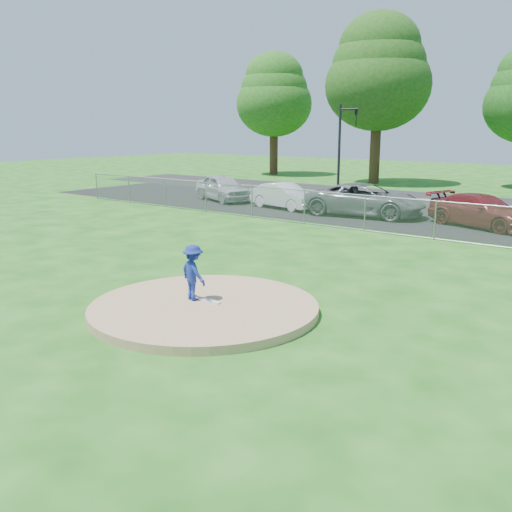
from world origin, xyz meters
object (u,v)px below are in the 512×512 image
at_px(parked_car_white, 285,196).
at_px(parked_car_gray, 366,200).
at_px(tree_far_left, 274,94).
at_px(parked_car_darkred, 482,211).
at_px(traffic_signal_left, 343,142).
at_px(traffic_cone, 323,206).
at_px(pitcher, 193,272).
at_px(parked_car_silver, 223,188).
at_px(tree_left, 379,72).

distance_m(parked_car_white, parked_car_gray, 4.61).
bearing_deg(parked_car_gray, parked_car_white, 86.12).
height_order(tree_far_left, parked_car_darkred, tree_far_left).
relative_size(traffic_signal_left, traffic_cone, 8.61).
height_order(traffic_signal_left, pitcher, traffic_signal_left).
distance_m(parked_car_silver, parked_car_white, 4.79).
distance_m(tree_left, pitcher, 33.48).
bearing_deg(parked_car_white, parked_car_silver, 94.19).
relative_size(traffic_signal_left, parked_car_gray, 0.98).
height_order(pitcher, parked_car_white, pitcher).
bearing_deg(tree_far_left, tree_left, -10.30).
distance_m(tree_far_left, parked_car_white, 23.10).
distance_m(pitcher, parked_car_darkred, 15.97).
distance_m(parked_car_silver, parked_car_darkred, 14.82).
bearing_deg(pitcher, traffic_signal_left, -54.01).
bearing_deg(pitcher, tree_far_left, -41.60).
bearing_deg(traffic_cone, traffic_signal_left, 112.08).
bearing_deg(parked_car_gray, traffic_signal_left, 30.10).
bearing_deg(tree_left, parked_car_darkred, -50.11).
xyz_separation_m(tree_far_left, traffic_cone, (15.85, -17.43, -6.72)).
bearing_deg(parked_car_silver, parked_car_white, -74.95).
distance_m(tree_left, traffic_cone, 18.00).
xyz_separation_m(traffic_signal_left, pitcher, (8.34, -21.90, -2.49)).
distance_m(traffic_signal_left, traffic_cone, 7.57).
bearing_deg(traffic_signal_left, pitcher, -69.16).
xyz_separation_m(traffic_signal_left, traffic_cone, (2.61, -6.43, -3.03)).
bearing_deg(parked_car_silver, parked_car_darkred, -68.99).
bearing_deg(parked_car_white, parked_car_darkred, -77.03).
height_order(traffic_cone, parked_car_silver, parked_car_silver).
distance_m(tree_far_left, traffic_signal_left, 17.60).
height_order(tree_left, traffic_cone, tree_left).
relative_size(traffic_cone, parked_car_gray, 0.11).
bearing_deg(tree_far_left, traffic_signal_left, -39.73).
relative_size(tree_left, parked_car_white, 3.08).
bearing_deg(parked_car_gray, parked_car_darkred, -95.51).
distance_m(tree_far_left, parked_car_darkred, 29.79).
height_order(traffic_signal_left, parked_car_gray, traffic_signal_left).
relative_size(traffic_cone, parked_car_darkred, 0.13).
bearing_deg(parked_car_gray, parked_car_silver, 81.19).
bearing_deg(tree_far_left, parked_car_gray, -43.63).
distance_m(traffic_signal_left, parked_car_white, 7.12).
height_order(pitcher, parked_car_silver, pitcher).
height_order(tree_far_left, traffic_cone, tree_far_left).
bearing_deg(tree_far_left, parked_car_silver, -62.87).
bearing_deg(tree_far_left, traffic_cone, -47.73).
xyz_separation_m(tree_far_left, parked_car_silver, (8.77, -17.12, -6.29)).
distance_m(tree_left, traffic_signal_left, 10.48).
relative_size(tree_left, parked_car_darkred, 2.58).
bearing_deg(traffic_cone, tree_left, 107.43).
bearing_deg(parked_car_gray, pitcher, -175.38).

